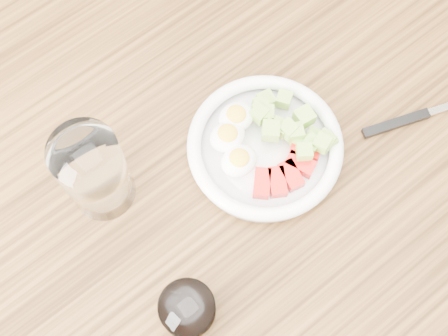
% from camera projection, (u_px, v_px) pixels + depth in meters
% --- Properties ---
extents(ground, '(4.00, 4.00, 0.00)m').
position_uv_depth(ground, '(230.00, 280.00, 1.54)').
color(ground, brown).
rests_on(ground, ground).
extents(dining_table, '(1.50, 0.90, 0.77)m').
position_uv_depth(dining_table, '(234.00, 200.00, 0.91)').
color(dining_table, brown).
rests_on(dining_table, ground).
extents(bowl, '(0.20, 0.20, 0.05)m').
position_uv_depth(bowl, '(265.00, 145.00, 0.81)').
color(bowl, white).
rests_on(bowl, dining_table).
extents(fork, '(0.19, 0.08, 0.01)m').
position_uv_depth(fork, '(414.00, 118.00, 0.84)').
color(fork, black).
rests_on(fork, dining_table).
extents(water_glass, '(0.08, 0.08, 0.14)m').
position_uv_depth(water_glass, '(94.00, 173.00, 0.74)').
color(water_glass, white).
rests_on(water_glass, dining_table).
extents(coffee_glass, '(0.06, 0.06, 0.07)m').
position_uv_depth(coffee_glass, '(188.00, 311.00, 0.72)').
color(coffee_glass, white).
rests_on(coffee_glass, dining_table).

